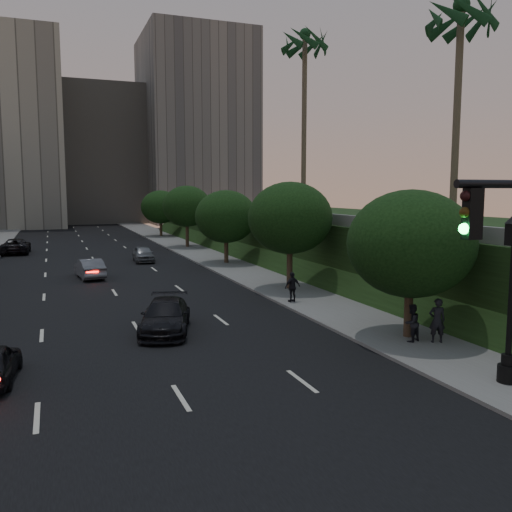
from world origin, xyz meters
name	(u,v)px	position (x,y,z in m)	size (l,w,h in m)	color
ground	(233,482)	(0.00, 0.00, 0.00)	(160.00, 160.00, 0.00)	black
road_surface	(104,276)	(0.00, 30.00, 0.01)	(16.00, 140.00, 0.02)	black
sidewalk_right	(237,268)	(10.25, 30.00, 0.07)	(4.50, 140.00, 0.15)	slate
embankment	(378,241)	(22.00, 28.00, 2.00)	(18.00, 90.00, 4.00)	black
parapet_wall	(285,215)	(13.50, 28.00, 4.35)	(0.35, 90.00, 0.70)	slate
office_block_mid	(100,156)	(6.00, 102.00, 13.00)	(22.00, 18.00, 26.00)	gray
office_block_right	(196,131)	(24.00, 96.00, 18.00)	(20.00, 22.00, 36.00)	gray
tree_right_a	(411,244)	(10.30, 8.00, 4.02)	(5.20, 5.20, 6.24)	#38281C
tree_right_b	(290,218)	(10.30, 20.00, 4.52)	(5.20, 5.20, 6.74)	#38281C
tree_right_c	(226,217)	(10.30, 33.00, 4.02)	(5.20, 5.20, 6.24)	#38281C
tree_right_d	(187,206)	(10.30, 47.00, 4.52)	(5.20, 5.20, 6.74)	#38281C
tree_right_e	(161,207)	(10.30, 62.00, 4.02)	(5.20, 5.20, 6.24)	#38281C
palm_mid	(461,18)	(17.50, 14.00, 15.32)	(3.20, 3.20, 13.00)	#4C4233
palm_far	(305,45)	(16.00, 30.00, 17.64)	(3.20, 3.20, 15.50)	#4C4233
street_lamp	(511,305)	(9.89, 2.33, 2.63)	(0.64, 0.64, 5.62)	black
sedan_mid_left	(90,268)	(-1.02, 29.29, 0.71)	(1.50, 4.31, 1.42)	slate
sedan_far_left	(16,246)	(-6.80, 47.63, 0.76)	(2.51, 5.44, 1.51)	black
sedan_near_right	(165,316)	(1.09, 12.74, 0.71)	(2.00, 4.91, 1.42)	black
sedan_far_right	(143,254)	(3.96, 36.99, 0.70)	(1.66, 4.12, 1.40)	slate
pedestrian_a	(437,320)	(10.81, 6.83, 1.05)	(0.65, 0.43, 1.79)	black
pedestrian_b	(412,323)	(9.94, 7.28, 0.91)	(0.74, 0.58, 1.53)	black
pedestrian_c	(292,287)	(8.72, 16.11, 0.97)	(0.97, 0.40, 1.65)	black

